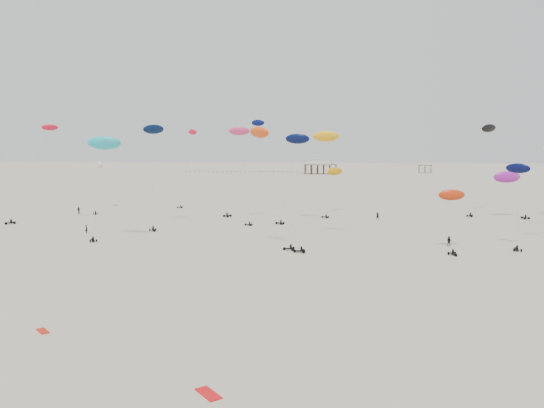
% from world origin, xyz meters
% --- Properties ---
extents(ground_plane, '(900.00, 900.00, 0.00)m').
position_xyz_m(ground_plane, '(0.00, 200.00, 0.00)').
color(ground_plane, '#C0B098').
extents(pavilion_main, '(21.00, 13.00, 9.80)m').
position_xyz_m(pavilion_main, '(-10.00, 350.00, 4.22)').
color(pavilion_main, brown).
rests_on(pavilion_main, ground).
extents(pavilion_small, '(9.00, 7.00, 8.00)m').
position_xyz_m(pavilion_small, '(60.00, 380.00, 3.49)').
color(pavilion_small, brown).
rests_on(pavilion_small, ground).
extents(pier_fence, '(80.20, 0.20, 1.50)m').
position_xyz_m(pier_fence, '(-62.00, 350.00, 0.77)').
color(pier_fence, black).
rests_on(pier_fence, ground).
extents(rig_0, '(4.21, 7.07, 9.93)m').
position_xyz_m(rig_0, '(28.70, 88.15, 6.85)').
color(rig_0, black).
rests_on(rig_0, ground).
extents(rig_1, '(4.08, 5.71, 13.96)m').
position_xyz_m(rig_1, '(39.26, 91.53, 9.54)').
color(rig_1, black).
rests_on(rig_1, ground).
extents(rig_2, '(5.89, 4.88, 21.67)m').
position_xyz_m(rig_2, '(-31.68, 142.16, 15.55)').
color(rig_2, black).
rests_on(rig_2, ground).
extents(rig_3, '(9.92, 7.90, 21.82)m').
position_xyz_m(rig_3, '(-55.99, 107.20, 11.54)').
color(rig_3, black).
rests_on(rig_3, ground).
extents(rig_4, '(7.03, 13.86, 22.22)m').
position_xyz_m(rig_4, '(-28.41, 108.05, 16.57)').
color(rig_4, black).
rests_on(rig_4, ground).
extents(rig_6, '(8.61, 17.27, 18.26)m').
position_xyz_m(rig_6, '(-54.61, 134.81, 10.01)').
color(rig_6, black).
rests_on(rig_6, ground).
extents(rig_8, '(6.28, 4.87, 18.65)m').
position_xyz_m(rig_8, '(-30.00, 88.70, 15.59)').
color(rig_8, black).
rests_on(rig_8, ground).
extents(rig_9, '(8.04, 15.17, 22.13)m').
position_xyz_m(rig_9, '(7.28, 95.37, 14.95)').
color(rig_9, black).
rests_on(rig_9, ground).
extents(rig_10, '(4.92, 14.06, 14.34)m').
position_xyz_m(rig_10, '(7.99, 134.66, 8.96)').
color(rig_10, black).
rests_on(rig_10, ground).
extents(rig_12, '(7.30, 10.77, 21.85)m').
position_xyz_m(rig_12, '(-11.92, 117.80, 17.46)').
color(rig_12, black).
rests_on(rig_12, ground).
extents(rig_13, '(10.17, 4.87, 19.81)m').
position_xyz_m(rig_13, '(-0.09, 84.14, 14.94)').
color(rig_13, black).
rests_on(rig_13, ground).
extents(rig_15, '(8.06, 5.30, 11.07)m').
position_xyz_m(rig_15, '(49.01, 133.11, 8.56)').
color(rig_15, black).
rests_on(rig_15, ground).
extents(rig_16, '(9.42, 13.81, 23.42)m').
position_xyz_m(rig_16, '(45.28, 141.30, 17.41)').
color(rig_16, black).
rests_on(rig_16, ground).
extents(rig_17, '(7.05, 8.00, 19.71)m').
position_xyz_m(rig_17, '(0.30, 117.96, 15.90)').
color(rig_17, black).
rests_on(rig_17, ground).
extents(rig_18, '(9.01, 10.20, 23.68)m').
position_xyz_m(rig_18, '(-13.04, 127.82, 12.97)').
color(rig_18, black).
rests_on(rig_18, ground).
extents(spectator_0, '(0.86, 0.83, 1.96)m').
position_xyz_m(spectator_0, '(-37.25, 95.37, 0.00)').
color(spectator_0, black).
rests_on(spectator_0, ground).
extents(spectator_1, '(1.08, 0.88, 1.92)m').
position_xyz_m(spectator_1, '(29.14, 92.32, 0.00)').
color(spectator_1, black).
rests_on(spectator_1, ground).
extents(spectator_2, '(1.37, 0.93, 2.13)m').
position_xyz_m(spectator_2, '(-54.72, 123.81, 0.00)').
color(spectator_2, black).
rests_on(spectator_2, ground).
extents(spectator_3, '(0.86, 0.67, 2.12)m').
position_xyz_m(spectator_3, '(18.60, 124.28, 0.00)').
color(spectator_3, black).
rests_on(spectator_3, ground).
extents(grounded_kite_a, '(2.19, 2.20, 0.08)m').
position_xyz_m(grounded_kite_a, '(4.47, 34.06, 0.00)').
color(grounded_kite_a, red).
rests_on(grounded_kite_a, ground).
extents(grounded_kite_b, '(1.81, 1.72, 0.07)m').
position_xyz_m(grounded_kite_b, '(-13.34, 43.43, 0.00)').
color(grounded_kite_b, red).
rests_on(grounded_kite_b, ground).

